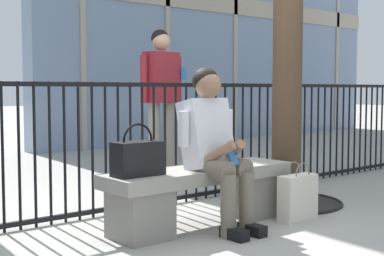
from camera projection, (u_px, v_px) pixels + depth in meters
The scene contains 7 objects.
ground_plane at pixel (200, 226), 4.22m from camera, with size 60.00×60.00×0.00m, color #9E9B93.
stone_bench at pixel (200, 191), 4.20m from camera, with size 1.60×0.44×0.45m.
seated_person_with_phone at pixel (214, 143), 4.09m from camera, with size 0.52×0.66×1.21m.
handbag_on_bench at pixel (138, 158), 3.80m from camera, with size 0.35×0.18×0.37m.
shopping_bag at pixel (298, 197), 4.40m from camera, with size 0.35×0.13×0.47m.
bystander_at_railing at pixel (161, 94), 6.11m from camera, with size 0.55×0.28×1.71m.
plaza_railing at pixel (142, 146), 4.77m from camera, with size 9.63×0.04×1.11m.
Camera 1 is at (-2.72, -3.15, 1.05)m, focal length 51.39 mm.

